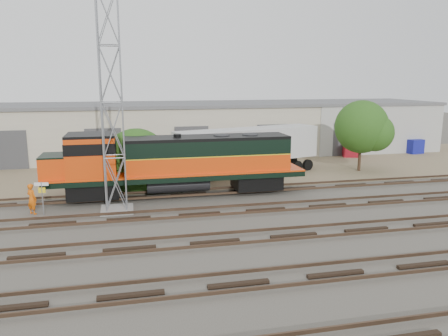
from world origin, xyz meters
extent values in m
plane|color=#47423A|center=(0.00, 0.00, 0.00)|extent=(140.00, 140.00, 0.00)
cube|color=#726047|center=(0.00, 15.00, 0.01)|extent=(80.00, 16.00, 0.02)
cube|color=#4C3828|center=(0.00, -11.25, 0.21)|extent=(80.00, 0.08, 0.14)
cube|color=black|center=(0.00, -7.50, 0.07)|extent=(80.00, 2.40, 0.14)
cube|color=#4C3828|center=(0.00, -8.25, 0.21)|extent=(80.00, 0.08, 0.14)
cube|color=#4C3828|center=(0.00, -6.75, 0.21)|extent=(80.00, 0.08, 0.14)
cube|color=black|center=(0.00, -3.00, 0.07)|extent=(80.00, 2.40, 0.14)
cube|color=#4C3828|center=(0.00, -3.75, 0.21)|extent=(80.00, 0.08, 0.14)
cube|color=#4C3828|center=(0.00, -2.25, 0.21)|extent=(80.00, 0.08, 0.14)
cube|color=black|center=(0.00, 1.50, 0.07)|extent=(80.00, 2.40, 0.14)
cube|color=#4C3828|center=(0.00, 0.75, 0.21)|extent=(80.00, 0.08, 0.14)
cube|color=#4C3828|center=(0.00, 2.25, 0.21)|extent=(80.00, 0.08, 0.14)
cube|color=black|center=(0.00, 6.00, 0.07)|extent=(80.00, 2.40, 0.14)
cube|color=#4C3828|center=(0.00, 5.25, 0.21)|extent=(80.00, 0.08, 0.14)
cube|color=#4C3828|center=(0.00, 6.75, 0.21)|extent=(80.00, 0.08, 0.14)
cube|color=beige|center=(0.00, 23.00, 2.50)|extent=(58.00, 10.00, 5.00)
cube|color=#59595B|center=(0.00, 23.00, 5.15)|extent=(58.40, 10.40, 0.30)
cube|color=#999993|center=(22.00, 17.95, 2.50)|extent=(14.00, 0.10, 5.00)
cube|color=#333335|center=(-14.00, 17.94, 1.70)|extent=(3.20, 0.12, 3.40)
cube|color=#333335|center=(-6.00, 17.94, 1.70)|extent=(3.20, 0.12, 3.40)
cube|color=#333335|center=(2.00, 17.94, 1.70)|extent=(3.20, 0.12, 3.40)
cube|color=#333335|center=(10.00, 17.94, 1.70)|extent=(3.20, 0.12, 3.40)
cube|color=#333335|center=(18.00, 17.94, 1.70)|extent=(3.20, 0.12, 3.40)
cube|color=black|center=(-6.14, 6.00, 0.78)|extent=(3.17, 2.38, 0.99)
cube|color=black|center=(4.76, 6.00, 0.78)|extent=(3.17, 2.38, 0.99)
cube|color=black|center=(-0.69, 6.00, 1.44)|extent=(16.84, 2.97, 0.35)
cylinder|color=black|center=(-0.69, 6.00, 0.82)|extent=(4.16, 1.09, 1.09)
cube|color=red|center=(1.29, 6.00, 2.21)|extent=(10.90, 2.58, 1.19)
cube|color=black|center=(1.29, 6.00, 3.30)|extent=(10.90, 2.58, 0.99)
cube|color=black|center=(1.29, 6.00, 3.90)|extent=(10.90, 2.58, 0.20)
cube|color=red|center=(-6.14, 6.00, 2.90)|extent=(2.97, 2.97, 2.58)
cube|color=black|center=(-6.14, 6.00, 4.27)|extent=(2.97, 2.97, 0.16)
cube|color=red|center=(-8.41, 6.00, 2.31)|extent=(1.58, 2.38, 1.39)
cube|color=gray|center=(-4.66, 3.34, 0.10)|extent=(1.87, 1.87, 0.20)
cylinder|color=gray|center=(-5.23, 3.91, 6.43)|extent=(0.09, 0.09, 12.46)
cylinder|color=gray|center=(-4.09, 3.91, 6.43)|extent=(0.09, 0.09, 12.46)
cylinder|color=gray|center=(-5.23, 2.77, 6.43)|extent=(0.09, 0.09, 12.46)
cylinder|color=gray|center=(-4.09, 2.77, 6.43)|extent=(0.09, 0.09, 12.46)
cylinder|color=gray|center=(-8.81, 3.60, 0.97)|extent=(0.06, 0.06, 1.95)
cube|color=white|center=(-8.81, 3.60, 1.81)|extent=(0.79, 0.15, 0.19)
cube|color=yellow|center=(-8.81, 3.60, 1.46)|extent=(0.40, 0.09, 0.31)
imported|color=#DB5A0C|center=(-9.44, 3.86, 0.91)|extent=(0.79, 0.76, 1.82)
cube|color=#BEBEBE|center=(5.68, 11.39, 2.52)|extent=(12.56, 6.02, 2.57)
cube|color=black|center=(10.32, 12.82, 0.48)|extent=(2.89, 2.95, 0.95)
cube|color=black|center=(1.41, 9.07, 0.62)|extent=(0.14, 0.14, 1.24)
cube|color=black|center=(0.85, 10.89, 0.62)|extent=(0.14, 0.14, 1.24)
cube|color=navy|center=(25.68, 17.88, 0.75)|extent=(1.84, 1.76, 1.50)
cube|color=maroon|center=(18.08, 17.33, 0.70)|extent=(1.87, 1.81, 1.40)
cylinder|color=#382619|center=(-3.32, 8.38, 0.21)|extent=(0.32, 0.32, 0.42)
sphere|color=#1F4914|center=(-3.32, 8.38, 2.05)|extent=(4.64, 4.64, 4.64)
sphere|color=#1F4914|center=(-2.39, 7.68, 1.58)|extent=(3.25, 3.25, 3.25)
cylinder|color=#382619|center=(15.39, 10.85, 1.11)|extent=(0.26, 0.26, 2.23)
sphere|color=#1F4914|center=(15.39, 10.85, 3.78)|extent=(4.45, 4.45, 4.45)
sphere|color=#1F4914|center=(16.28, 10.18, 3.34)|extent=(3.12, 3.12, 3.12)
camera|label=1|loc=(-3.89, -22.36, 7.70)|focal=35.00mm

